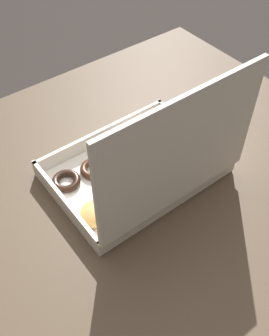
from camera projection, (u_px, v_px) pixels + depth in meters
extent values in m
plane|color=#2D2826|center=(140.00, 309.00, 1.36)|extent=(8.00, 8.00, 0.00)
cube|color=#4C3D2D|center=(144.00, 172.00, 0.84)|extent=(0.92, 0.81, 0.03)
cylinder|color=#4C3D2D|center=(170.00, 131.00, 1.47)|extent=(0.06, 0.06, 0.70)
cube|color=silver|center=(135.00, 173.00, 0.81)|extent=(0.33, 0.24, 0.01)
cube|color=beige|center=(102.00, 135.00, 0.86)|extent=(0.33, 0.01, 0.03)
cube|color=beige|center=(172.00, 202.00, 0.74)|extent=(0.33, 0.01, 0.03)
cube|color=beige|center=(193.00, 133.00, 0.87)|extent=(0.01, 0.24, 0.03)
cube|color=beige|center=(65.00, 205.00, 0.73)|extent=(0.01, 0.24, 0.03)
cube|color=beige|center=(181.00, 153.00, 0.63)|extent=(0.33, 0.01, 0.24)
torus|color=tan|center=(164.00, 130.00, 0.89)|extent=(0.06, 0.06, 0.02)
ellipsoid|color=white|center=(142.00, 140.00, 0.85)|extent=(0.06, 0.06, 0.03)
ellipsoid|color=black|center=(119.00, 153.00, 0.83)|extent=(0.06, 0.06, 0.03)
torus|color=#381E11|center=(94.00, 169.00, 0.81)|extent=(0.06, 0.06, 0.01)
torus|color=black|center=(66.00, 181.00, 0.79)|extent=(0.06, 0.06, 0.01)
ellipsoid|color=#B77A38|center=(199.00, 154.00, 0.82)|extent=(0.06, 0.06, 0.03)
ellipsoid|color=black|center=(175.00, 168.00, 0.80)|extent=(0.06, 0.06, 0.03)
ellipsoid|color=white|center=(151.00, 184.00, 0.77)|extent=(0.06, 0.06, 0.03)
ellipsoid|color=#9E6633|center=(125.00, 198.00, 0.75)|extent=(0.06, 0.06, 0.03)
ellipsoid|color=tan|center=(95.00, 214.00, 0.72)|extent=(0.06, 0.06, 0.03)
cylinder|color=#A3382D|center=(216.00, 106.00, 0.90)|extent=(0.07, 0.07, 0.09)
cylinder|color=black|center=(218.00, 92.00, 0.87)|extent=(0.06, 0.06, 0.01)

